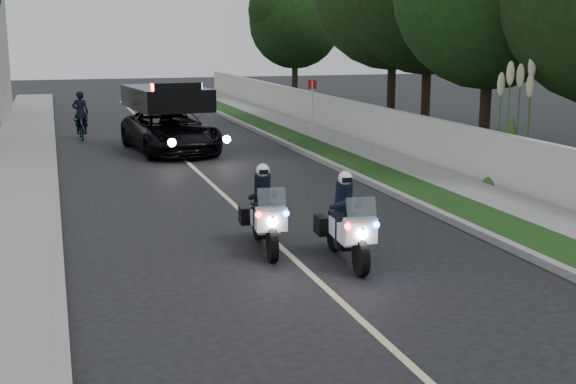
{
  "coord_description": "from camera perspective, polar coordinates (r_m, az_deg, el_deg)",
  "views": [
    {
      "loc": [
        -4.02,
        -12.59,
        3.99
      ],
      "look_at": [
        0.25,
        1.06,
        1.0
      ],
      "focal_mm": 46.85,
      "sensor_mm": 36.0,
      "label": 1
    }
  ],
  "objects": [
    {
      "name": "tree_right_c",
      "position": [
        30.91,
        10.3,
        4.21
      ],
      "size": [
        7.18,
        7.18,
        11.32
      ],
      "primitive_type": null,
      "rotation": [
        0.0,
        0.0,
        0.06
      ],
      "color": "#183510",
      "rests_on": "ground"
    },
    {
      "name": "bicycle",
      "position": [
        30.6,
        -15.37,
        3.9
      ],
      "size": [
        0.61,
        1.64,
        0.85
      ],
      "primitive_type": "imported",
      "rotation": [
        0.0,
        0.0,
        0.03
      ],
      "color": "black",
      "rests_on": "ground"
    },
    {
      "name": "curb_right",
      "position": [
        24.32,
        2.35,
        2.54
      ],
      "size": [
        0.2,
        60.0,
        0.15
      ],
      "primitive_type": "cube",
      "color": "gray",
      "rests_on": "ground"
    },
    {
      "name": "cyclist",
      "position": [
        30.6,
        -15.37,
        3.9
      ],
      "size": [
        0.64,
        0.46,
        1.67
      ],
      "primitive_type": "imported",
      "rotation": [
        0.0,
        0.0,
        3.04
      ],
      "color": "black",
      "rests_on": "ground"
    },
    {
      "name": "police_moto_right",
      "position": [
        13.58,
        4.43,
        -5.31
      ],
      "size": [
        0.82,
        1.98,
        1.64
      ],
      "primitive_type": null,
      "rotation": [
        0.0,
        0.0,
        -0.08
      ],
      "color": "silver",
      "rests_on": "ground"
    },
    {
      "name": "ground",
      "position": [
        13.81,
        0.3,
        -4.99
      ],
      "size": [
        120.0,
        120.0,
        0.0
      ],
      "primitive_type": "plane",
      "color": "black",
      "rests_on": "ground"
    },
    {
      "name": "police_suv",
      "position": [
        26.57,
        -8.88,
        3.03
      ],
      "size": [
        3.12,
        5.67,
        2.63
      ],
      "primitive_type": "imported",
      "rotation": [
        0.0,
        0.0,
        0.12
      ],
      "color": "black",
      "rests_on": "ground"
    },
    {
      "name": "tree_right_d",
      "position": [
        33.05,
        7.76,
        4.77
      ],
      "size": [
        7.69,
        7.69,
        11.68
      ],
      "primitive_type": null,
      "rotation": [
        0.0,
        0.0,
        0.1
      ],
      "color": "#214216",
      "rests_on": "ground"
    },
    {
      "name": "police_moto_left",
      "position": [
        14.33,
        -1.79,
        -4.37
      ],
      "size": [
        0.86,
        1.98,
        1.64
      ],
      "primitive_type": null,
      "rotation": [
        0.0,
        0.0,
        -0.1
      ],
      "color": "silver",
      "rests_on": "ground"
    },
    {
      "name": "pampas_far",
      "position": [
        21.13,
        16.35,
        0.44
      ],
      "size": [
        1.59,
        1.59,
        4.12
      ],
      "primitive_type": null,
      "rotation": [
        0.0,
        0.0,
        0.1
      ],
      "color": "beige",
      "rests_on": "ground"
    },
    {
      "name": "sidewalk_left",
      "position": [
        22.96,
        -20.07,
        1.28
      ],
      "size": [
        2.0,
        60.0,
        0.16
      ],
      "primitive_type": "cube",
      "color": "gray",
      "rests_on": "ground"
    },
    {
      "name": "lane_marking",
      "position": [
        23.29,
        -7.2,
        1.86
      ],
      "size": [
        0.12,
        50.0,
        0.01
      ],
      "primitive_type": "cube",
      "color": "#BFB78C",
      "rests_on": "ground"
    },
    {
      "name": "sign_post",
      "position": [
        30.68,
        1.83,
        4.34
      ],
      "size": [
        0.42,
        0.42,
        2.3
      ],
      "primitive_type": null,
      "rotation": [
        0.0,
        0.0,
        -0.19
      ],
      "color": "#9F1F0B",
      "rests_on": "ground"
    },
    {
      "name": "grass_verge",
      "position": [
        24.57,
        3.89,
        2.62
      ],
      "size": [
        1.2,
        60.0,
        0.16
      ],
      "primitive_type": "cube",
      "color": "#193814",
      "rests_on": "ground"
    },
    {
      "name": "property_wall",
      "position": [
        25.39,
        8.77,
        4.34
      ],
      "size": [
        0.22,
        60.0,
        1.5
      ],
      "primitive_type": "cube",
      "color": "beige",
      "rests_on": "ground"
    },
    {
      "name": "sidewalk_right",
      "position": [
        25.06,
        6.66,
        2.75
      ],
      "size": [
        1.4,
        60.0,
        0.16
      ],
      "primitive_type": "cube",
      "color": "gray",
      "rests_on": "ground"
    },
    {
      "name": "tree_right_e",
      "position": [
        46.45,
        0.52,
        6.89
      ],
      "size": [
        6.45,
        6.45,
        9.21
      ],
      "primitive_type": null,
      "rotation": [
        0.0,
        0.0,
        0.18
      ],
      "color": "black",
      "rests_on": "ground"
    },
    {
      "name": "tree_right_b",
      "position": [
        25.67,
        14.54,
        2.49
      ],
      "size": [
        6.48,
        6.48,
        10.48
      ],
      "primitive_type": null,
      "rotation": [
        0.0,
        0.0,
        -0.03
      ],
      "color": "#1C4216",
      "rests_on": "ground"
    },
    {
      "name": "curb_left",
      "position": [
        22.93,
        -17.33,
        1.44
      ],
      "size": [
        0.2,
        60.0,
        0.15
      ],
      "primitive_type": "cube",
      "color": "gray",
      "rests_on": "ground"
    }
  ]
}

